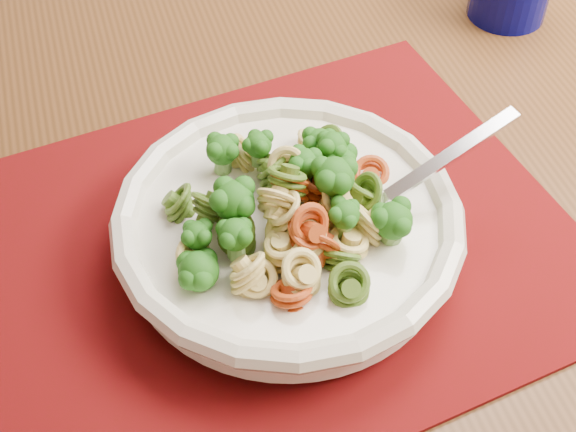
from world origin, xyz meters
TOP-DOWN VIEW (x-y plane):
  - dining_table at (-0.70, 0.36)m, footprint 1.72×1.43m
  - placemat at (-0.78, 0.29)m, footprint 0.54×0.46m
  - pasta_bowl at (-0.77, 0.27)m, footprint 0.26×0.26m
  - pasta_broccoli_heap at (-0.77, 0.27)m, footprint 0.22×0.22m
  - fork at (-0.73, 0.24)m, footprint 0.18×0.06m

SIDE VIEW (x-z plane):
  - dining_table at x=-0.70m, z-range 0.26..0.95m
  - placemat at x=-0.78m, z-range 0.69..0.69m
  - pasta_bowl at x=-0.77m, z-range 0.70..0.75m
  - fork at x=-0.73m, z-range 0.70..0.78m
  - pasta_broccoli_heap at x=-0.77m, z-range 0.71..0.77m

